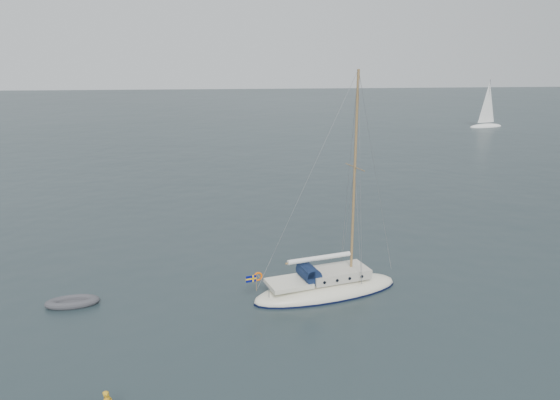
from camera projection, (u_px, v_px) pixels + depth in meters
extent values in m
plane|color=black|center=(266.00, 276.00, 31.46)|extent=(300.00, 300.00, 0.00)
ellipsoid|color=white|center=(326.00, 291.00, 29.22)|extent=(8.16, 2.54, 1.36)
cube|color=silver|center=(338.00, 274.00, 29.02)|extent=(3.26, 1.72, 0.50)
cube|color=white|center=(286.00, 279.00, 28.81)|extent=(2.18, 1.72, 0.23)
cylinder|color=#101D3C|center=(307.00, 271.00, 28.80)|extent=(0.87, 1.50, 0.87)
cube|color=#101D3C|center=(304.00, 268.00, 28.74)|extent=(0.41, 1.50, 0.36)
cylinder|color=#9A7443|center=(357.00, 179.00, 27.70)|extent=(0.14, 0.14, 10.88)
cylinder|color=#9A7443|center=(358.00, 169.00, 27.56)|extent=(0.05, 1.99, 0.05)
cylinder|color=#9A7443|center=(319.00, 258.00, 28.66)|extent=(3.81, 0.09, 0.09)
cylinder|color=white|center=(319.00, 257.00, 28.65)|extent=(3.54, 0.25, 0.25)
cylinder|color=gray|center=(259.00, 273.00, 28.57)|extent=(0.04, 1.99, 0.04)
torus|color=#FF5F03|center=(257.00, 269.00, 29.09)|extent=(0.49, 0.09, 0.49)
cylinder|color=#9A7443|center=(253.00, 275.00, 28.56)|extent=(0.03, 0.03, 0.82)
cube|color=#040B61|center=(247.00, 270.00, 28.47)|extent=(0.54, 0.02, 0.34)
cube|color=yellow|center=(247.00, 270.00, 28.47)|extent=(0.56, 0.03, 0.08)
cube|color=yellow|center=(249.00, 270.00, 28.47)|extent=(0.08, 0.03, 0.36)
cylinder|color=black|center=(314.00, 269.00, 29.75)|extent=(0.16, 0.05, 0.16)
cylinder|color=black|center=(319.00, 282.00, 28.08)|extent=(0.16, 0.05, 0.16)
cylinder|color=black|center=(327.00, 268.00, 29.82)|extent=(0.16, 0.05, 0.16)
cylinder|color=black|center=(333.00, 281.00, 28.15)|extent=(0.16, 0.05, 0.16)
cylinder|color=black|center=(340.00, 268.00, 29.88)|extent=(0.16, 0.05, 0.16)
cylinder|color=black|center=(347.00, 281.00, 28.21)|extent=(0.16, 0.05, 0.16)
cylinder|color=black|center=(353.00, 267.00, 29.95)|extent=(0.16, 0.05, 0.16)
cylinder|color=black|center=(361.00, 280.00, 28.28)|extent=(0.16, 0.05, 0.16)
cube|color=#434348|center=(72.00, 303.00, 27.85)|extent=(1.64, 0.68, 0.10)
ellipsoid|color=white|center=(486.00, 127.00, 90.81)|extent=(6.21, 2.07, 1.03)
cylinder|color=gray|center=(488.00, 102.00, 89.71)|extent=(0.10, 0.10, 7.24)
cone|color=white|center=(488.00, 102.00, 89.70)|extent=(3.31, 3.31, 6.72)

